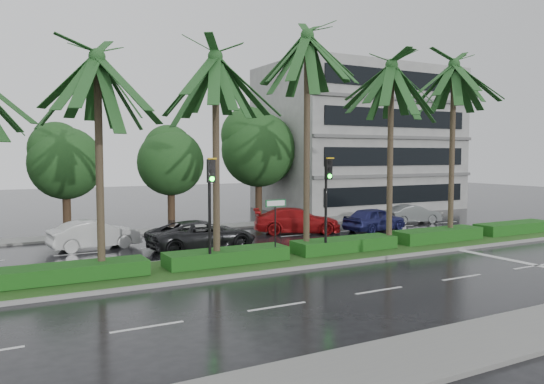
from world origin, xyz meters
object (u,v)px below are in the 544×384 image
car_white (95,235)px  car_red (297,221)px  car_darkgrey (202,235)px  street_sign (276,214)px  signal_median_left (210,197)px  car_grey (413,214)px  car_blue (375,219)px

car_white → car_red: 11.50m
car_darkgrey → car_red: 7.47m
street_sign → car_white: 9.71m
car_white → car_darkgrey: 5.35m
street_sign → car_red: 9.19m
street_sign → signal_median_left: bearing=-176.5°
car_darkgrey → street_sign: bearing=-164.8°
street_sign → car_white: (-5.99, 7.50, -1.41)m
car_darkgrey → car_red: car_red is taller
car_white → car_grey: bearing=-97.1°
car_blue → car_white: bearing=73.0°
signal_median_left → car_blue: signal_median_left is taller
street_sign → car_darkgrey: size_ratio=0.49×
car_white → car_darkgrey: size_ratio=0.82×
signal_median_left → car_white: size_ratio=1.01×
signal_median_left → car_blue: size_ratio=1.01×
car_red → signal_median_left: bearing=154.7°
car_white → car_blue: car_blue is taller
car_darkgrey → car_blue: car_darkgrey is taller
car_blue → car_grey: (4.72, 1.68, -0.11)m
street_sign → car_darkgrey: street_sign is taller
signal_median_left → car_grey: bearing=22.9°
car_white → car_blue: size_ratio=1.00×
street_sign → car_red: bearing=52.8°
car_darkgrey → car_blue: 11.54m
car_white → car_grey: size_ratio=1.13×
car_darkgrey → car_grey: size_ratio=1.39×
car_darkgrey → car_grey: 16.43m
car_blue → car_grey: bearing=-80.6°
signal_median_left → car_white: (-2.99, 7.69, -2.29)m
signal_median_left → car_grey: (17.72, 7.47, -2.37)m
car_white → street_sign: bearing=-147.9°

